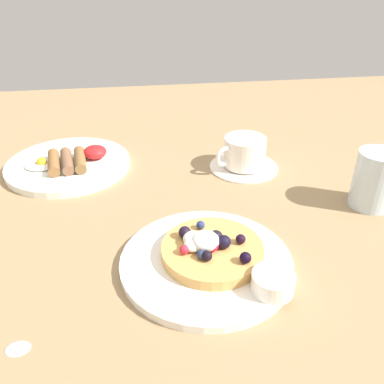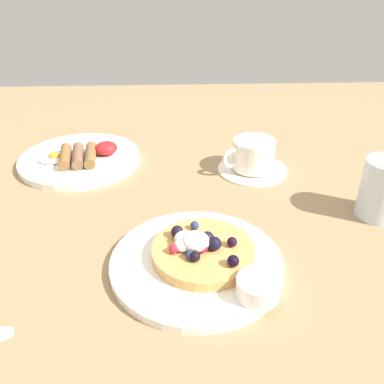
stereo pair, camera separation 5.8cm
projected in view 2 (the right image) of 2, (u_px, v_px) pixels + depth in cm
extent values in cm
cube|color=#9A7B55|center=(155.00, 216.00, 70.81)|extent=(174.65, 149.83, 3.00)
cylinder|color=white|center=(196.00, 263.00, 57.03)|extent=(24.19, 24.19, 1.23)
cylinder|color=#DBA054|center=(203.00, 252.00, 56.88)|extent=(14.43, 14.43, 1.60)
sphere|color=black|center=(232.00, 242.00, 56.38)|extent=(1.41, 1.41, 1.41)
sphere|color=black|center=(207.00, 238.00, 56.68)|extent=(1.95, 1.95, 1.95)
sphere|color=black|center=(195.00, 256.00, 53.67)|extent=(1.45, 1.45, 1.45)
sphere|color=black|center=(177.00, 232.00, 58.10)|extent=(1.80, 1.80, 1.80)
sphere|color=black|center=(233.00, 261.00, 52.80)|extent=(1.58, 1.58, 1.58)
sphere|color=navy|center=(195.00, 225.00, 59.87)|extent=(1.28, 1.28, 1.28)
sphere|color=#C32A3D|center=(203.00, 243.00, 56.07)|extent=(1.57, 1.57, 1.57)
sphere|color=red|center=(174.00, 249.00, 55.11)|extent=(1.33, 1.33, 1.33)
sphere|color=navy|center=(191.00, 249.00, 55.17)|extent=(1.16, 1.16, 1.16)
sphere|color=black|center=(214.00, 244.00, 55.61)|extent=(1.95, 1.95, 1.95)
sphere|color=#CD1E43|center=(202.00, 247.00, 55.22)|extent=(1.74, 1.74, 1.74)
sphere|color=navy|center=(190.00, 255.00, 54.09)|extent=(1.24, 1.24, 1.24)
ellipsoid|color=white|center=(196.00, 241.00, 55.75)|extent=(3.93, 3.93, 2.36)
ellipsoid|color=white|center=(184.00, 238.00, 56.80)|extent=(2.90, 2.90, 1.74)
ellipsoid|color=white|center=(183.00, 245.00, 55.72)|extent=(2.57, 2.57, 1.54)
cylinder|color=white|center=(258.00, 288.00, 50.21)|extent=(5.49, 5.49, 2.52)
cylinder|color=#65250A|center=(258.00, 285.00, 49.96)|extent=(4.50, 4.50, 0.30)
cylinder|color=white|center=(80.00, 159.00, 84.99)|extent=(24.83, 24.83, 1.37)
cylinder|color=brown|center=(90.00, 155.00, 82.67)|extent=(3.32, 9.15, 2.19)
cylinder|color=brown|center=(78.00, 156.00, 82.38)|extent=(3.73, 9.19, 2.19)
cylinder|color=brown|center=(65.00, 157.00, 82.09)|extent=(3.59, 9.18, 2.19)
ellipsoid|color=white|center=(55.00, 158.00, 83.35)|extent=(6.82, 5.80, 0.60)
sphere|color=yellow|center=(54.00, 156.00, 83.09)|extent=(2.00, 2.00, 2.00)
ellipsoid|color=red|center=(106.00, 148.00, 85.10)|extent=(4.71, 4.71, 2.59)
cylinder|color=white|center=(252.00, 169.00, 82.05)|extent=(13.89, 13.89, 0.69)
cylinder|color=white|center=(253.00, 154.00, 80.37)|extent=(8.32, 8.32, 5.88)
torus|color=white|center=(232.00, 158.00, 78.13)|extent=(4.04, 2.49, 4.09)
cylinder|color=#967C4F|center=(254.00, 145.00, 79.40)|extent=(7.07, 7.07, 0.47)
ellipsoid|color=silver|center=(1.00, 332.00, 47.08)|extent=(2.86, 2.20, 0.60)
cylinder|color=silver|center=(382.00, 189.00, 65.85)|extent=(6.95, 6.95, 10.07)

